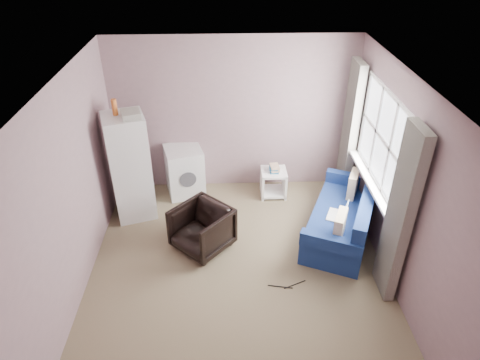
% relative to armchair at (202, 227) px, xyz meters
% --- Properties ---
extents(room, '(3.84, 4.24, 2.54)m').
position_rel_armchair_xyz_m(room, '(0.49, -0.45, 0.90)').
color(room, '#7D6D52').
rests_on(room, ground).
extents(armchair, '(0.93, 0.93, 0.70)m').
position_rel_armchair_xyz_m(armchair, '(0.00, 0.00, 0.00)').
color(armchair, black).
rests_on(armchair, ground).
extents(fridge, '(0.70, 0.70, 1.85)m').
position_rel_armchair_xyz_m(fridge, '(-1.05, 0.85, 0.48)').
color(fridge, silver).
rests_on(fridge, ground).
extents(washing_machine, '(0.69, 0.69, 0.80)m').
position_rel_armchair_xyz_m(washing_machine, '(-0.33, 1.40, 0.07)').
color(washing_machine, silver).
rests_on(washing_machine, ground).
extents(side_table, '(0.40, 0.40, 0.55)m').
position_rel_armchair_xyz_m(side_table, '(1.11, 1.27, -0.09)').
color(side_table, white).
rests_on(side_table, ground).
extents(sofa, '(1.42, 1.90, 0.78)m').
position_rel_armchair_xyz_m(sofa, '(2.01, 0.19, -0.07)').
color(sofa, navy).
rests_on(sofa, ground).
extents(window_dressing, '(0.17, 2.62, 2.18)m').
position_rel_armchair_xyz_m(window_dressing, '(2.26, 0.24, 0.76)').
color(window_dressing, white).
rests_on(window_dressing, ground).
extents(floor_cables, '(0.48, 0.14, 0.01)m').
position_rel_armchair_xyz_m(floor_cables, '(1.08, -0.78, -0.34)').
color(floor_cables, black).
rests_on(floor_cables, ground).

